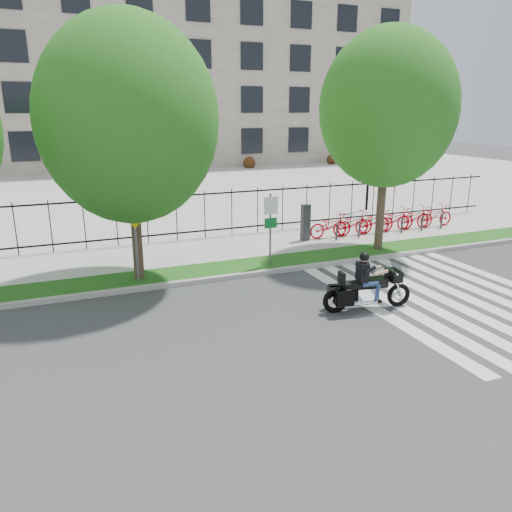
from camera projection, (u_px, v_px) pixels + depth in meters
name	position (u px, v px, depth m)	size (l,w,h in m)	color
ground	(308.00, 323.00, 13.00)	(120.00, 120.00, 0.00)	#373739
curb	(250.00, 274.00, 16.62)	(60.00, 0.20, 0.15)	#9E9B94
grass_verge	(241.00, 267.00, 17.37)	(60.00, 1.50, 0.15)	#195114
sidewalk	(218.00, 249.00, 19.59)	(60.00, 3.50, 0.15)	#A3A098
plaza	(141.00, 188.00, 35.18)	(80.00, 34.00, 0.10)	#A3A098
crosswalk_stripes	(452.00, 297.00, 14.76)	(5.70, 8.00, 0.01)	silver
iron_fence	(205.00, 214.00, 20.84)	(30.00, 0.06, 2.00)	black
office_building	(100.00, 62.00, 50.07)	(60.00, 21.90, 20.15)	gray
lamp_post_right	(370.00, 152.00, 26.40)	(1.06, 0.70, 4.25)	black
street_tree_1	(129.00, 120.00, 14.70)	(5.34, 5.34, 7.98)	#3B2920
street_tree_2	(388.00, 109.00, 17.97)	(4.95, 4.95, 8.09)	#3B2920
bike_share_station	(384.00, 220.00, 21.97)	(7.85, 0.88, 1.50)	#2D2D33
sign_pole_regulatory	(271.00, 220.00, 16.93)	(0.50, 0.09, 2.50)	#59595B
sign_pole_warning	(135.00, 232.00, 15.27)	(0.78, 0.09, 2.49)	#59595B
motorcycle_rider	(367.00, 287.00, 13.71)	(2.58, 0.96, 2.00)	black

